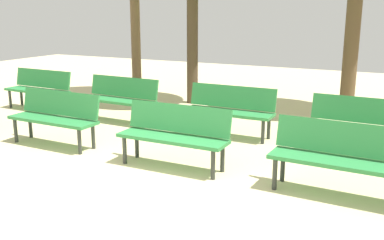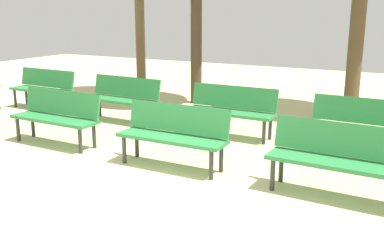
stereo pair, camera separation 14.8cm
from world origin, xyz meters
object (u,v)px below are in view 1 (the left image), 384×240
(bench_r0_c1, at_px, (56,115))
(bench_r1_c1, at_px, (120,96))
(bench_r0_c3, at_px, (339,154))
(bench_r0_c2, at_px, (175,132))
(bench_r1_c3, at_px, (362,123))
(bench_r1_c0, at_px, (39,87))
(bench_r1_c2, at_px, (230,108))

(bench_r0_c1, bearing_deg, bench_r1_c1, 90.57)
(bench_r0_c3, xyz_separation_m, bench_r1_c1, (-4.49, 1.81, 0.00))
(bench_r0_c3, distance_m, bench_r1_c1, 4.85)
(bench_r0_c2, height_order, bench_r1_c3, same)
(bench_r1_c1, bearing_deg, bench_r0_c2, -37.27)
(bench_r1_c3, bearing_deg, bench_r1_c1, -179.36)
(bench_r1_c0, bearing_deg, bench_r0_c1, -38.05)
(bench_r0_c1, bearing_deg, bench_r1_c0, 141.15)
(bench_r0_c3, distance_m, bench_r1_c3, 1.74)
(bench_r0_c1, bearing_deg, bench_r0_c3, 0.48)
(bench_r1_c0, xyz_separation_m, bench_r1_c2, (4.61, -0.08, 0.00))
(bench_r1_c1, bearing_deg, bench_r1_c3, 0.88)
(bench_r0_c1, relative_size, bench_r1_c0, 1.00)
(bench_r0_c1, distance_m, bench_r1_c0, 2.95)
(bench_r0_c1, height_order, bench_r1_c1, same)
(bench_r1_c3, bearing_deg, bench_r1_c2, 179.19)
(bench_r1_c2, relative_size, bench_r1_c3, 0.99)
(bench_r0_c1, bearing_deg, bench_r1_c2, 38.49)
(bench_r0_c2, bearing_deg, bench_r1_c2, 87.34)
(bench_r1_c3, bearing_deg, bench_r0_c1, -157.84)
(bench_r1_c0, relative_size, bench_r1_c3, 1.00)
(bench_r1_c2, bearing_deg, bench_r1_c1, -179.76)
(bench_r0_c2, bearing_deg, bench_r0_c1, 178.33)
(bench_r0_c2, relative_size, bench_r0_c3, 0.99)
(bench_r1_c1, relative_size, bench_r1_c2, 1.01)
(bench_r0_c1, xyz_separation_m, bench_r1_c3, (4.56, 1.72, 0.00))
(bench_r0_c3, height_order, bench_r1_c1, same)
(bench_r0_c3, bearing_deg, bench_r1_c1, 159.67)
(bench_r0_c1, height_order, bench_r0_c2, same)
(bench_r1_c0, distance_m, bench_r1_c3, 6.83)
(bench_r0_c3, bearing_deg, bench_r1_c0, 165.91)
(bench_r1_c0, distance_m, bench_r1_c2, 4.61)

